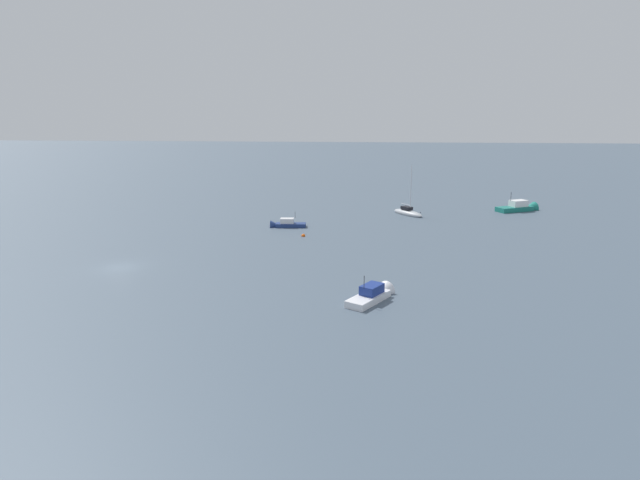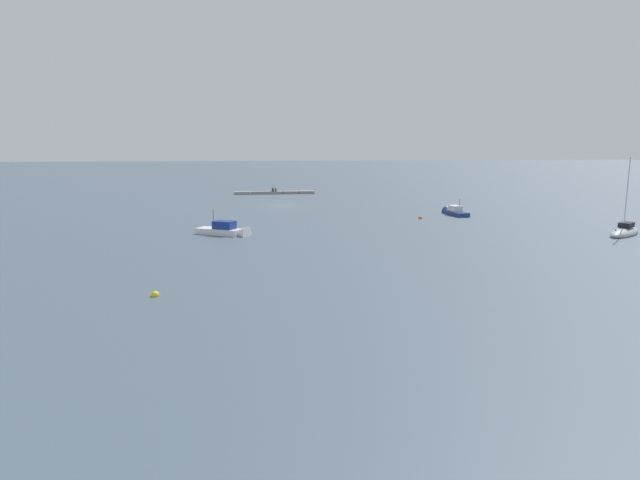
{
  "view_description": "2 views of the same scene",
  "coord_description": "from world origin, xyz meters",
  "px_view_note": "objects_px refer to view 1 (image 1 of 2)",
  "views": [
    {
      "loc": [
        53.02,
        26.7,
        16.33
      ],
      "look_at": [
        -7.15,
        21.09,
        1.81
      ],
      "focal_mm": 29.93,
      "sensor_mm": 36.0,
      "label": 1
    },
    {
      "loc": [
        5.44,
        83.64,
        9.2
      ],
      "look_at": [
        -0.87,
        37.65,
        1.05
      ],
      "focal_mm": 30.18,
      "sensor_mm": 36.0,
      "label": 2
    }
  ],
  "objects_px": {
    "sailboat_grey_mid": "(408,213)",
    "motorboat_white_near": "(374,295)",
    "motorboat_navy_far": "(285,225)",
    "motorboat_teal_mid": "(520,208)",
    "mooring_buoy_near": "(303,236)"
  },
  "relations": [
    {
      "from": "sailboat_grey_mid",
      "to": "motorboat_navy_far",
      "type": "relative_size",
      "value": 1.59
    },
    {
      "from": "sailboat_grey_mid",
      "to": "motorboat_teal_mid",
      "type": "height_order",
      "value": "sailboat_grey_mid"
    },
    {
      "from": "motorboat_teal_mid",
      "to": "mooring_buoy_near",
      "type": "height_order",
      "value": "motorboat_teal_mid"
    },
    {
      "from": "motorboat_teal_mid",
      "to": "motorboat_navy_far",
      "type": "xyz_separation_m",
      "value": [
        16.71,
        -37.79,
        -0.13
      ]
    },
    {
      "from": "motorboat_teal_mid",
      "to": "motorboat_white_near",
      "type": "bearing_deg",
      "value": -55.11
    },
    {
      "from": "motorboat_white_near",
      "to": "motorboat_teal_mid",
      "type": "xyz_separation_m",
      "value": [
        -46.54,
        25.01,
        0.09
      ]
    },
    {
      "from": "sailboat_grey_mid",
      "to": "motorboat_white_near",
      "type": "distance_m",
      "value": 41.58
    },
    {
      "from": "motorboat_navy_far",
      "to": "mooring_buoy_near",
      "type": "height_order",
      "value": "motorboat_navy_far"
    },
    {
      "from": "sailboat_grey_mid",
      "to": "motorboat_teal_mid",
      "type": "xyz_separation_m",
      "value": [
        -5.36,
        19.26,
        0.12
      ]
    },
    {
      "from": "motorboat_white_near",
      "to": "mooring_buoy_near",
      "type": "bearing_deg",
      "value": 142.03
    },
    {
      "from": "motorboat_white_near",
      "to": "motorboat_teal_mid",
      "type": "distance_m",
      "value": 52.84
    },
    {
      "from": "sailboat_grey_mid",
      "to": "motorboat_white_near",
      "type": "xyz_separation_m",
      "value": [
        41.18,
        -5.75,
        0.03
      ]
    },
    {
      "from": "motorboat_teal_mid",
      "to": "mooring_buoy_near",
      "type": "distance_m",
      "value": 41.09
    },
    {
      "from": "motorboat_white_near",
      "to": "mooring_buoy_near",
      "type": "relative_size",
      "value": 11.17
    },
    {
      "from": "sailboat_grey_mid",
      "to": "motorboat_teal_mid",
      "type": "bearing_deg",
      "value": 158.84
    }
  ]
}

